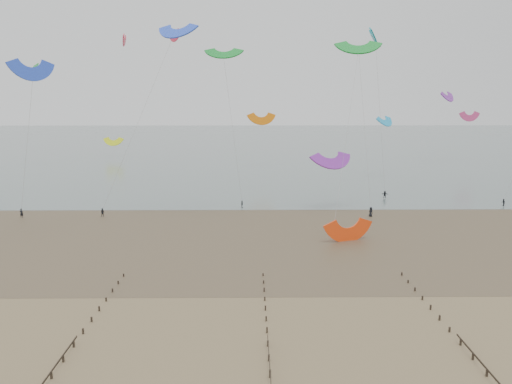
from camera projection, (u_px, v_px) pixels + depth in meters
ground at (228, 316)px, 52.62m from camera, size 500.00×500.00×0.00m
sea_and_shore at (213, 230)px, 86.36m from camera, size 500.00×665.00×0.03m
kitesurfer_lead at (21, 213)px, 95.27m from camera, size 0.67×0.46×1.79m
kitesurfers at (308, 207)px, 100.68m from camera, size 128.60×30.25×1.88m
grounded_kite at (348, 241)px, 80.10m from camera, size 8.68×7.71×3.97m
kites_airborne at (208, 96)px, 137.65m from camera, size 247.08×119.56×42.95m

